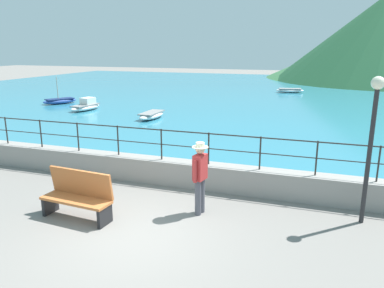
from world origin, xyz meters
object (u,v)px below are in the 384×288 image
at_px(boat_1, 152,115).
at_px(boat_4, 60,101).
at_px(lamp_post, 373,128).
at_px(person_walking, 200,175).
at_px(boat_2, 86,106).
at_px(bench_main, 78,195).
at_px(boat_3, 290,90).

bearing_deg(boat_1, boat_4, 160.38).
bearing_deg(boat_4, lamp_post, -35.04).
bearing_deg(lamp_post, person_walking, -168.26).
bearing_deg(boat_2, person_walking, -46.24).
xyz_separation_m(bench_main, boat_3, (2.46, 26.47, -0.30)).
relative_size(boat_1, boat_2, 0.96).
bearing_deg(boat_1, boat_3, 67.77).
bearing_deg(boat_3, person_walking, -89.72).
bearing_deg(boat_3, bench_main, -95.32).
distance_m(boat_1, boat_2, 5.16).
xyz_separation_m(bench_main, boat_2, (-8.62, 12.82, -0.23)).
bearing_deg(bench_main, boat_3, 84.68).
height_order(boat_1, boat_2, boat_2).
height_order(boat_2, boat_3, boat_2).
height_order(bench_main, lamp_post, lamp_post).
xyz_separation_m(bench_main, boat_4, (-11.95, 14.60, -0.30)).
xyz_separation_m(bench_main, lamp_post, (6.20, 1.87, 1.63)).
bearing_deg(boat_1, boat_2, 166.55).
height_order(lamp_post, boat_4, lamp_post).
height_order(lamp_post, boat_3, lamp_post).
height_order(person_walking, boat_2, person_walking).
height_order(person_walking, boat_4, boat_4).
height_order(bench_main, boat_3, bench_main).
relative_size(bench_main, boat_2, 0.72).
bearing_deg(boat_1, person_walking, -59.49).
relative_size(bench_main, boat_3, 0.71).
relative_size(person_walking, boat_2, 0.73).
relative_size(person_walking, lamp_post, 0.53).
relative_size(lamp_post, boat_4, 1.35).
bearing_deg(boat_2, boat_1, -13.45).
relative_size(bench_main, lamp_post, 0.53).
bearing_deg(boat_3, lamp_post, -81.37).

